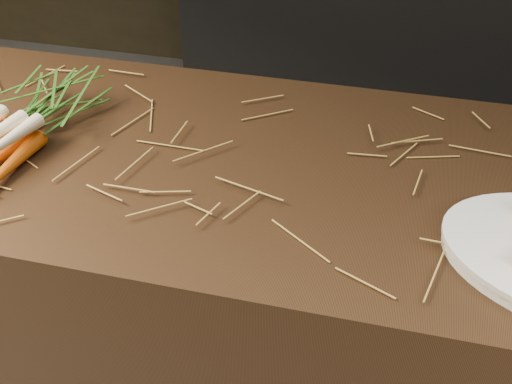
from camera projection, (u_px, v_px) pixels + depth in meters
main_counter at (198, 312)px, 1.51m from camera, size 2.40×0.70×0.90m
back_counter at (389, 30)px, 2.93m from camera, size 1.82×0.62×0.84m
straw_bedding at (185, 148)px, 1.23m from camera, size 1.40×0.60×0.02m
root_veg_bunch at (28, 119)px, 1.25m from camera, size 0.20×0.49×0.09m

